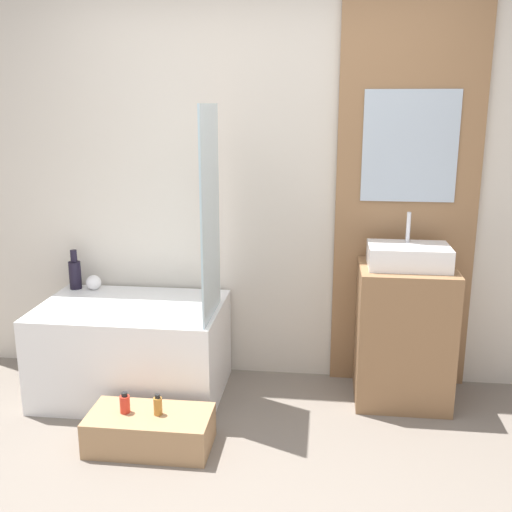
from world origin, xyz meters
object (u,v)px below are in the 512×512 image
vase_round_light (94,282)px  wooden_step_bench (150,430)px  vase_tall_dark (75,273)px  bottle_soap_primary (125,404)px  bottle_soap_secondary (158,405)px  bathtub (133,349)px  sink (408,256)px

vase_round_light → wooden_step_bench: bearing=-54.7°
vase_tall_dark → bottle_soap_primary: bearing=-55.0°
wooden_step_bench → bottle_soap_secondary: bottle_soap_secondary is taller
vase_round_light → bottle_soap_primary: size_ratio=0.85×
bathtub → bottle_soap_primary: (0.15, -0.60, -0.05)m
vase_round_light → bottle_soap_secondary: 1.16m
wooden_step_bench → sink: size_ratio=1.39×
wooden_step_bench → vase_tall_dark: size_ratio=2.47×
sink → bathtub: bearing=-176.0°
bathtub → bottle_soap_primary: bathtub is taller
bathtub → bottle_soap_secondary: (0.33, -0.60, -0.05)m
vase_tall_dark → bottle_soap_secondary: bearing=-48.0°
vase_tall_dark → bottle_soap_secondary: 1.26m
bathtub → wooden_step_bench: 0.69m
bottle_soap_primary → bottle_soap_secondary: (0.18, 0.00, 0.00)m
vase_round_light → vase_tall_dark: bearing=175.7°
wooden_step_bench → vase_round_light: 1.19m
vase_tall_dark → vase_round_light: 0.14m
sink → vase_round_light: size_ratio=4.79×
wooden_step_bench → sink: 1.74m
sink → bottle_soap_primary: (-1.50, -0.71, -0.66)m
bathtub → vase_tall_dark: (-0.47, 0.28, 0.39)m
vase_round_light → bottle_soap_secondary: bearing=-52.6°
bathtub → vase_tall_dark: 0.67m
vase_round_light → bottle_soap_primary: 1.07m
vase_round_light → bathtub: bearing=-38.9°
sink → bottle_soap_secondary: 1.64m
wooden_step_bench → bottle_soap_primary: size_ratio=5.69×
wooden_step_bench → vase_round_light: vase_round_light is taller
bottle_soap_secondary → bottle_soap_primary: bearing=180.0°
vase_round_light → bottle_soap_primary: bearing=-60.8°
bathtub → vase_round_light: 0.55m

